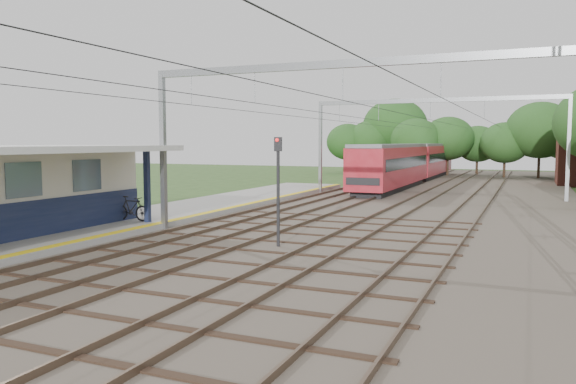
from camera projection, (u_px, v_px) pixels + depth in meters
The scene contains 9 objects.
ballast_bed at pixel (428, 204), 34.99m from camera, with size 18.00×90.00×0.10m, color #473D33.
platform at pixel (104, 227), 24.90m from camera, with size 5.00×52.00×0.35m, color gray.
yellow_stripe at pixel (146, 226), 23.99m from camera, with size 0.45×52.00×0.01m, color yellow.
rail_tracks at pixel (388, 201), 35.96m from camera, with size 11.80×88.00×0.15m.
catenary_system at pixel (404, 113), 30.43m from camera, with size 17.22×88.00×7.00m.
tree_band at pixel (471, 133), 59.41m from camera, with size 31.72×30.88×8.82m.
bicycle at pixel (131, 209), 25.47m from camera, with size 0.53×1.89×1.14m, color black.
train at pixel (413, 162), 53.37m from camera, with size 2.79×34.72×3.67m.
signal_post at pixel (278, 180), 20.45m from camera, with size 0.32×0.29×4.11m.
Camera 1 is at (9.78, -5.39, 3.93)m, focal length 35.00 mm.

